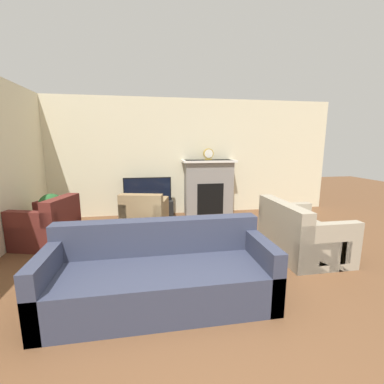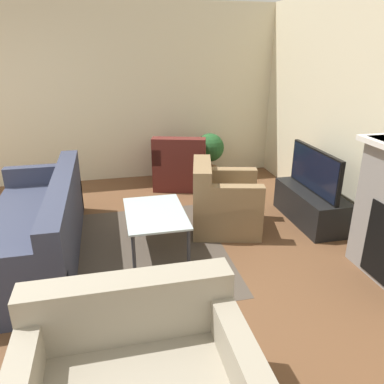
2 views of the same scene
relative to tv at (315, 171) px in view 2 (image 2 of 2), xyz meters
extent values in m
cube|color=beige|center=(0.43, 0.35, 0.68)|extent=(8.24, 0.06, 2.70)
cube|color=beige|center=(-2.22, -1.86, 0.68)|extent=(0.06, 7.36, 2.70)
cube|color=#4C4238|center=(0.25, -2.16, -0.67)|extent=(2.13, 1.82, 0.00)
cube|color=black|center=(0.00, 0.00, -0.47)|extent=(1.11, 0.47, 0.41)
cube|color=black|center=(0.00, 0.00, 0.00)|extent=(1.05, 0.05, 0.53)
cube|color=black|center=(0.00, -0.02, 0.00)|extent=(1.01, 0.01, 0.49)
cube|color=#33384C|center=(0.13, -3.25, -0.46)|extent=(2.32, 0.90, 0.42)
cube|color=#33384C|center=(0.13, -2.90, -0.05)|extent=(2.32, 0.20, 0.40)
cube|color=#33384C|center=(-0.96, -3.25, -0.34)|extent=(0.14, 0.90, 0.66)
cube|color=#33384C|center=(1.22, -3.25, -0.34)|extent=(0.14, 0.90, 0.66)
cube|color=#9E937F|center=(1.98, -2.36, -0.05)|extent=(0.20, 1.24, 0.40)
cube|color=#9E937F|center=(2.33, -1.81, -0.34)|extent=(0.90, 0.14, 0.66)
cube|color=#5B231E|center=(-1.68, -1.32, -0.46)|extent=(1.00, 0.98, 0.42)
cube|color=#5B231E|center=(-1.38, -1.40, -0.05)|extent=(0.41, 0.81, 0.40)
cube|color=#5B231E|center=(-1.59, -1.01, -0.34)|extent=(0.82, 0.36, 0.66)
cube|color=#5B231E|center=(-1.77, -1.62, -0.34)|extent=(0.82, 0.36, 0.66)
cube|color=#8C704C|center=(-0.04, -1.09, -0.46)|extent=(0.91, 0.93, 0.42)
cube|color=#8C704C|center=(-0.11, -1.37, -0.05)|extent=(0.77, 0.37, 0.40)
cube|color=#8C704C|center=(0.25, -1.17, -0.34)|extent=(0.32, 0.79, 0.66)
cube|color=#8C704C|center=(-0.34, -1.02, -0.34)|extent=(0.32, 0.79, 0.66)
cylinder|color=#333338|center=(-0.17, -2.25, -0.46)|extent=(0.04, 0.04, 0.41)
cylinder|color=#333338|center=(0.68, -2.25, -0.46)|extent=(0.04, 0.04, 0.41)
cylinder|color=#333338|center=(-0.17, -1.71, -0.46)|extent=(0.04, 0.04, 0.41)
cylinder|color=#333338|center=(0.68, -1.71, -0.46)|extent=(0.04, 0.04, 0.41)
cube|color=silver|center=(0.25, -1.98, -0.25)|extent=(0.93, 0.62, 0.02)
cylinder|color=#AD704C|center=(-1.74, -0.83, -0.55)|extent=(0.24, 0.24, 0.24)
cylinder|color=#4C3823|center=(-1.74, -0.83, -0.36)|extent=(0.03, 0.03, 0.13)
sphere|color=#235628|center=(-1.74, -0.83, -0.11)|extent=(0.45, 0.45, 0.45)
camera|label=1|loc=(0.03, -5.74, 1.00)|focal=24.00mm
camera|label=2|loc=(3.84, -2.39, 1.41)|focal=35.00mm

